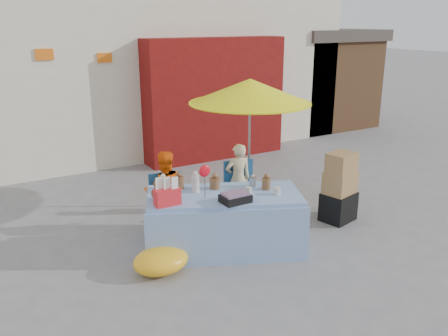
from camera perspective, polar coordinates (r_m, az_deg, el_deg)
ground at (r=6.28m, az=0.62°, el=-10.55°), size 80.00×80.00×0.00m
backdrop at (r=12.72m, az=-15.93°, el=17.45°), size 14.00×8.00×7.80m
market_table at (r=6.31m, az=-0.05°, el=-6.36°), size 2.25×1.71×1.23m
chair_left at (r=6.86m, az=-6.59°, el=-5.80°), size 0.57×0.56×0.85m
chair_right at (r=7.42m, az=2.25°, el=-3.89°), size 0.57×0.56×0.85m
vendor_orange at (r=6.85m, az=-7.17°, el=-2.79°), size 0.66×0.56×1.19m
vendor_beige at (r=7.42m, az=1.70°, el=-1.33°), size 0.46×0.35×1.13m
umbrella at (r=7.39m, az=3.15°, el=9.16°), size 1.90×1.90×2.09m
box_stack at (r=7.36m, az=13.72°, el=-2.55°), size 0.56×0.50×1.08m
tarp_bundle at (r=5.90m, az=-7.60°, el=-10.97°), size 0.84×0.76×0.31m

